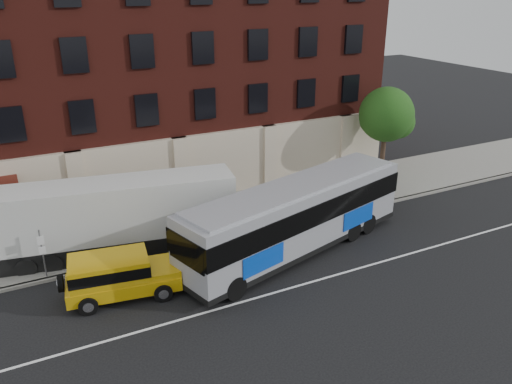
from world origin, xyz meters
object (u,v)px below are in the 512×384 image
city_bus (296,215)px  shipping_container (118,219)px  yellow_suv (117,274)px  sign_pole (42,252)px  street_tree (387,117)px

city_bus → shipping_container: size_ratio=1.15×
city_bus → yellow_suv: size_ratio=2.61×
sign_pole → yellow_suv: (2.64, -2.82, -0.35)m
city_bus → street_tree: bearing=30.1°
yellow_suv → shipping_container: shipping_container is taller
street_tree → yellow_suv: bearing=-162.4°
sign_pole → city_bus: city_bus is taller
yellow_suv → shipping_container: (0.99, 3.85, 0.78)m
sign_pole → shipping_container: (3.63, 1.02, 0.43)m
city_bus → shipping_container: bearing=154.3°
street_tree → city_bus: bearing=-149.9°
street_tree → city_bus: (-10.53, -6.10, -2.42)m
sign_pole → yellow_suv: bearing=-46.9°
street_tree → yellow_suv: size_ratio=1.21×
yellow_suv → street_tree: bearing=17.6°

